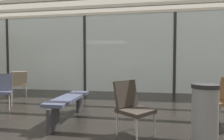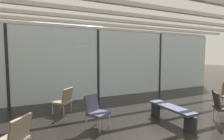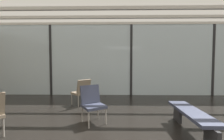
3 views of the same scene
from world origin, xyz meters
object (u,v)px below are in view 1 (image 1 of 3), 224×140
lounge_chair_4 (132,104)px  waiting_bench (69,102)px  trash_bin (205,113)px  lounge_chair_0 (19,82)px  parked_airplane (108,48)px  lounge_chair_3 (221,98)px  lounge_chair_2 (1,89)px

lounge_chair_4 → waiting_bench: (-1.32, 0.58, -0.13)m
lounge_chair_4 → trash_bin: 1.08m
lounge_chair_0 → trash_bin: lounge_chair_0 is taller
parked_airplane → lounge_chair_4: (2.35, -10.51, -1.71)m
lounge_chair_4 → lounge_chair_3: bearing=-24.2°
lounge_chair_0 → trash_bin: bearing=106.7°
lounge_chair_3 → waiting_bench: bearing=-96.8°
lounge_chair_2 → waiting_bench: lounge_chair_2 is taller
parked_airplane → trash_bin: 11.34m
lounge_chair_2 → lounge_chair_4: bearing=-50.4°
trash_bin → lounge_chair_4: bearing=171.6°
lounge_chair_2 → lounge_chair_3: 5.07m
lounge_chair_3 → lounge_chair_4: 1.87m
lounge_chair_2 → lounge_chair_3: bearing=-35.1°
parked_airplane → lounge_chair_4: bearing=-77.4°
waiting_bench → lounge_chair_2: bearing=74.6°
lounge_chair_3 → waiting_bench: 3.01m
lounge_chair_4 → parked_airplane: bearing=51.9°
lounge_chair_3 → lounge_chair_4: size_ratio=1.00×
waiting_bench → trash_bin: size_ratio=1.98×
lounge_chair_4 → waiting_bench: bearing=105.6°
lounge_chair_4 → trash_bin: lounge_chair_4 is taller
lounge_chair_0 → lounge_chair_3: 5.88m
lounge_chair_3 → lounge_chair_2: bearing=-105.4°
trash_bin → waiting_bench: bearing=162.9°
lounge_chair_4 → waiting_bench: lounge_chair_4 is taller
parked_airplane → trash_bin: bearing=-72.2°
parked_airplane → lounge_chair_3: 10.61m
lounge_chair_2 → trash_bin: size_ratio=1.01×
lounge_chair_3 → trash_bin: lounge_chair_3 is taller
lounge_chair_0 → lounge_chair_4: size_ratio=1.00×
lounge_chair_3 → waiting_bench: size_ratio=0.51×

